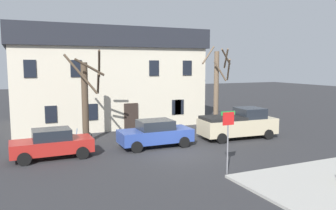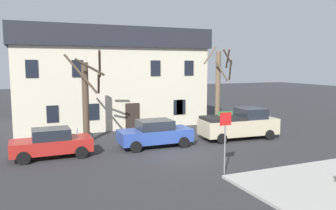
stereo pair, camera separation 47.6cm
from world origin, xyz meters
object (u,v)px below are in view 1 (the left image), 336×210
car_blue_sedan (155,133)px  pickup_truck_beige (238,124)px  car_red_sedan (52,144)px  street_sign_pole (228,130)px  building_main (105,76)px  bicycle_leaning (80,138)px  tree_bare_near (86,97)px  tree_bare_mid (217,85)px

car_blue_sedan → pickup_truck_beige: size_ratio=0.83×
car_red_sedan → car_blue_sedan: bearing=0.9°
car_red_sedan → street_sign_pole: size_ratio=1.45×
building_main → car_blue_sedan: bearing=-86.4°
pickup_truck_beige → bicycle_leaning: bearing=165.1°
building_main → tree_bare_near: 8.06m
pickup_truck_beige → building_main: bearing=123.4°
tree_bare_near → bicycle_leaning: size_ratio=3.54×
car_red_sedan → tree_bare_mid: bearing=16.5°
car_blue_sedan → bicycle_leaning: 4.95m
pickup_truck_beige → bicycle_leaning: pickup_truck_beige is taller
tree_bare_mid → car_red_sedan: (-12.91, -3.83, -2.62)m
car_blue_sedan → street_sign_pole: bearing=-79.9°
tree_bare_mid → street_sign_pole: tree_bare_mid is taller
car_red_sedan → bicycle_leaning: car_red_sedan is taller
pickup_truck_beige → street_sign_pole: 8.00m
car_blue_sedan → building_main: bearing=93.6°
car_blue_sedan → street_sign_pole: (1.11, -6.22, 1.22)m
tree_bare_near → street_sign_pole: 10.24m
building_main → tree_bare_mid: size_ratio=2.38×
building_main → car_red_sedan: building_main is taller
building_main → bicycle_leaning: size_ratio=9.21×
tree_bare_mid → pickup_truck_beige: 4.58m
bicycle_leaning → car_red_sedan: bearing=-125.3°
car_blue_sedan → street_sign_pole: street_sign_pole is taller
tree_bare_near → car_red_sedan: tree_bare_near is taller
tree_bare_near → car_blue_sedan: tree_bare_near is taller
car_red_sedan → pickup_truck_beige: 12.24m
car_red_sedan → street_sign_pole: street_sign_pole is taller
car_blue_sedan → tree_bare_mid: bearing=28.7°
tree_bare_near → car_red_sedan: (-2.44, -2.90, -2.17)m
pickup_truck_beige → street_sign_pole: size_ratio=1.84×
car_red_sedan → bicycle_leaning: size_ratio=2.53×
tree_bare_mid → bicycle_leaning: size_ratio=3.87×
street_sign_pole → car_red_sedan: bearing=139.6°
building_main → car_blue_sedan: building_main is taller
tree_bare_near → pickup_truck_beige: 10.41m
building_main → car_blue_sedan: (0.65, -10.22, -3.20)m
pickup_truck_beige → street_sign_pole: (-5.04, -6.12, 1.05)m
tree_bare_near → pickup_truck_beige: (9.80, -2.90, -1.98)m
tree_bare_mid → bicycle_leaning: 11.44m
pickup_truck_beige → street_sign_pole: street_sign_pole is taller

